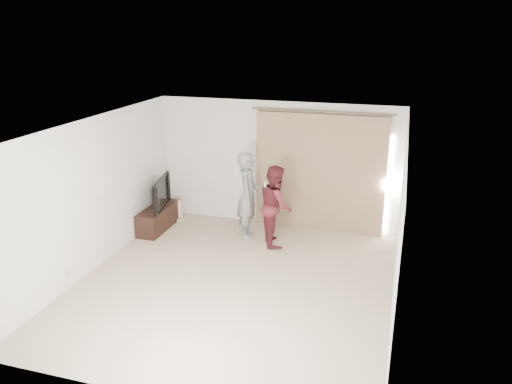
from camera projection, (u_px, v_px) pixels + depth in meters
The scene contains 10 objects.
floor at pixel (234, 284), 8.17m from camera, with size 5.50×5.50×0.00m, color tan.
wall_back at pixel (277, 164), 10.25m from camera, with size 5.00×0.04×2.60m, color silver.
wall_left at pixel (93, 195), 8.43m from camera, with size 0.04×5.50×2.60m.
ceiling at pixel (232, 127), 7.34m from camera, with size 5.00×5.50×0.01m, color white.
curtain at pixel (320, 173), 9.97m from camera, with size 2.80×0.11×2.46m.
tv_console at pixel (158, 218), 10.31m from camera, with size 0.42×1.21×0.47m, color black.
tv at pixel (157, 193), 10.13m from camera, with size 1.10×0.14×0.63m, color black.
scratching_post at pixel (178, 211), 10.82m from camera, with size 0.34×0.34×0.45m.
person_man at pixel (248, 195), 9.72m from camera, with size 0.52×0.69×1.73m.
person_woman at pixel (276, 205), 9.45m from camera, with size 0.84×0.93×1.56m.
Camera 1 is at (2.42, -6.85, 4.05)m, focal length 35.00 mm.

